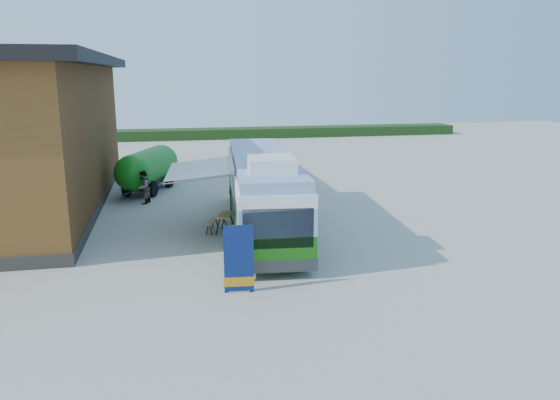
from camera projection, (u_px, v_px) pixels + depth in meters
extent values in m
plane|color=#BCB7AD|center=(256.00, 255.00, 20.38)|extent=(100.00, 100.00, 0.00)
cube|color=brown|center=(15.00, 138.00, 27.09)|extent=(8.00, 20.00, 7.00)
cube|color=black|center=(7.00, 60.00, 26.24)|extent=(9.60, 21.20, 0.50)
cube|color=#332D28|center=(22.00, 201.00, 27.82)|extent=(8.10, 20.10, 0.50)
cube|color=#264419|center=(274.00, 132.00, 58.09)|extent=(40.00, 3.00, 1.00)
cube|color=#1F7613|center=(263.00, 209.00, 23.49)|extent=(3.59, 12.40, 1.12)
cube|color=#829DCB|center=(262.00, 186.00, 23.26)|extent=(3.59, 12.40, 0.92)
cube|color=black|center=(232.00, 184.00, 23.61)|extent=(0.92, 10.15, 0.71)
cube|color=black|center=(290.00, 183.00, 23.89)|extent=(0.92, 10.15, 0.71)
cube|color=white|center=(262.00, 170.00, 23.10)|extent=(3.59, 12.40, 0.46)
cube|color=#829DCB|center=(262.00, 160.00, 23.01)|extent=(3.42, 12.18, 0.41)
cube|color=white|center=(271.00, 164.00, 19.16)|extent=(1.78, 1.97, 0.51)
cube|color=black|center=(278.00, 229.00, 17.41)|extent=(2.29, 0.26, 1.32)
cube|color=#2D2D2D|center=(278.00, 266.00, 17.75)|extent=(2.60, 0.42, 0.41)
cube|color=#2D2D2D|center=(253.00, 189.00, 29.42)|extent=(2.60, 0.42, 0.41)
cylinder|color=black|center=(240.00, 248.00, 19.51)|extent=(0.39, 1.04, 1.02)
cylinder|color=black|center=(304.00, 246.00, 19.77)|extent=(0.39, 1.04, 1.02)
cylinder|color=black|center=(233.00, 200.00, 26.90)|extent=(0.39, 1.04, 1.02)
cylinder|color=black|center=(280.00, 199.00, 27.16)|extent=(0.39, 1.04, 1.02)
cube|color=white|center=(200.00, 170.00, 22.57)|extent=(2.94, 4.37, 0.32)
cube|color=#A5A8AD|center=(231.00, 165.00, 22.67)|extent=(0.53, 4.46, 0.15)
cylinder|color=#A5A8AD|center=(199.00, 181.00, 20.87)|extent=(2.69, 0.28, 0.33)
cylinder|color=#A5A8AD|center=(201.00, 165.00, 24.32)|extent=(2.69, 0.28, 0.33)
cube|color=#0B1C55|center=(239.00, 259.00, 16.66)|extent=(0.92, 0.11, 2.16)
cube|color=orange|center=(239.00, 282.00, 16.83)|extent=(0.94, 0.12, 0.30)
cube|color=#A5A8AD|center=(239.00, 291.00, 16.90)|extent=(0.66, 0.23, 0.06)
cylinder|color=#A5A8AD|center=(239.00, 259.00, 16.68)|extent=(0.03, 0.03, 2.16)
cube|color=#AE8152|center=(225.00, 215.00, 23.12)|extent=(0.89, 1.34, 0.04)
cube|color=#AE8152|center=(212.00, 221.00, 23.26)|extent=(0.65, 1.25, 0.04)
cube|color=#AE8152|center=(238.00, 222.00, 23.11)|extent=(0.65, 1.25, 0.04)
cube|color=black|center=(218.00, 227.00, 22.73)|extent=(0.07, 0.07, 0.76)
cube|color=black|center=(227.00, 227.00, 22.68)|extent=(0.07, 0.07, 0.76)
cube|color=black|center=(224.00, 220.00, 23.73)|extent=(0.07, 0.07, 0.76)
cube|color=black|center=(232.00, 221.00, 23.68)|extent=(0.07, 0.07, 0.76)
imported|color=#999999|center=(262.00, 223.00, 21.52)|extent=(0.72, 0.57, 1.72)
imported|color=#999999|center=(143.00, 187.00, 28.21)|extent=(0.93, 1.03, 1.73)
cylinder|color=#167E18|center=(148.00, 167.00, 31.02)|extent=(3.30, 4.69, 1.93)
sphere|color=#167E18|center=(132.00, 173.00, 28.95)|extent=(1.93, 1.93, 1.93)
sphere|color=#167E18|center=(161.00, 161.00, 33.09)|extent=(1.93, 1.93, 1.93)
cube|color=black|center=(149.00, 181.00, 31.21)|extent=(2.77, 4.67, 0.21)
cube|color=black|center=(128.00, 192.00, 28.54)|extent=(0.57, 1.25, 0.11)
cylinder|color=black|center=(127.00, 188.00, 30.12)|extent=(0.55, 0.90, 0.86)
cylinder|color=black|center=(153.00, 189.00, 29.90)|extent=(0.55, 0.90, 0.86)
cylinder|color=black|center=(145.00, 179.00, 32.60)|extent=(0.55, 0.90, 0.86)
cylinder|color=black|center=(169.00, 180.00, 32.38)|extent=(0.55, 0.90, 0.86)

